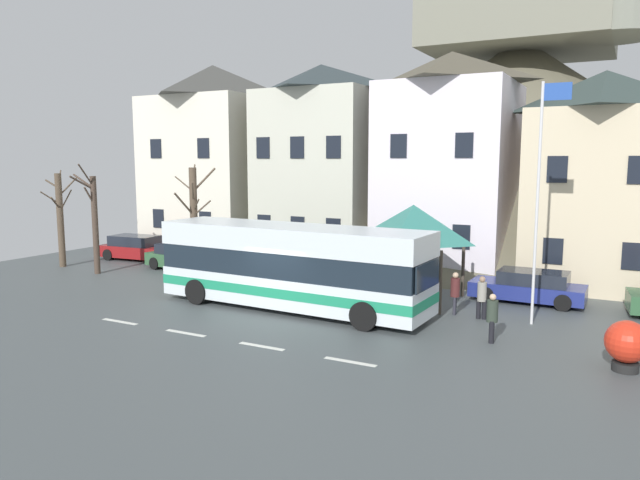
{
  "coord_description": "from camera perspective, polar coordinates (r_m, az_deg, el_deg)",
  "views": [
    {
      "loc": [
        11.31,
        -17.39,
        5.7
      ],
      "look_at": [
        -0.39,
        4.75,
        2.29
      ],
      "focal_mm": 33.28,
      "sensor_mm": 36.0,
      "label": 1
    }
  ],
  "objects": [
    {
      "name": "ground_plane",
      "position": [
        21.52,
        -5.05,
        -7.72
      ],
      "size": [
        40.0,
        60.0,
        0.07
      ],
      "color": "#484F51"
    },
    {
      "name": "townhouse_00",
      "position": [
        37.47,
        -10.1,
        7.6
      ],
      "size": [
        6.97,
        6.46,
        11.36
      ],
      "color": "silver",
      "rests_on": "ground_plane"
    },
    {
      "name": "townhouse_01",
      "position": [
        32.73,
        0.1,
        7.19
      ],
      "size": [
        6.19,
        5.21,
        10.76
      ],
      "color": "beige",
      "rests_on": "ground_plane"
    },
    {
      "name": "townhouse_02",
      "position": [
        30.64,
        12.31,
        7.15
      ],
      "size": [
        6.13,
        6.29,
        10.95
      ],
      "color": "white",
      "rests_on": "ground_plane"
    },
    {
      "name": "townhouse_03",
      "position": [
        29.45,
        25.34,
        5.23
      ],
      "size": [
        5.97,
        6.1,
        9.57
      ],
      "color": "beige",
      "rests_on": "ground_plane"
    },
    {
      "name": "hilltop_castle",
      "position": [
        46.34,
        18.48,
        9.67
      ],
      "size": [
        40.8,
        40.8,
        20.4
      ],
      "color": "#635F4B",
      "rests_on": "ground_plane"
    },
    {
      "name": "transit_bus",
      "position": [
        22.61,
        -2.76,
        -2.65
      ],
      "size": [
        10.98,
        3.08,
        3.21
      ],
      "rotation": [
        0.0,
        0.0,
        -0.04
      ],
      "color": "silver",
      "rests_on": "ground_plane"
    },
    {
      "name": "bus_shelter",
      "position": [
        24.07,
        8.96,
        1.54
      ],
      "size": [
        3.6,
        3.6,
        3.91
      ],
      "color": "#473D33",
      "rests_on": "ground_plane"
    },
    {
      "name": "parked_car_00",
      "position": [
        25.25,
        19.45,
        -4.27
      ],
      "size": [
        4.39,
        1.9,
        1.29
      ],
      "rotation": [
        0.0,
        0.0,
        3.13
      ],
      "color": "navy",
      "rests_on": "ground_plane"
    },
    {
      "name": "parked_car_01",
      "position": [
        31.63,
        -12.83,
        -1.62
      ],
      "size": [
        4.52,
        2.35,
        1.33
      ],
      "rotation": [
        0.0,
        0.0,
        -0.12
      ],
      "color": "#325B39",
      "rests_on": "ground_plane"
    },
    {
      "name": "parked_car_03",
      "position": [
        35.44,
        -17.17,
        -0.74
      ],
      "size": [
        4.61,
        2.12,
        1.39
      ],
      "rotation": [
        0.0,
        0.0,
        0.08
      ],
      "color": "maroon",
      "rests_on": "ground_plane"
    },
    {
      "name": "pedestrian_00",
      "position": [
        22.96,
        8.72,
        -4.72
      ],
      "size": [
        0.28,
        0.4,
        1.54
      ],
      "color": "#38332D",
      "rests_on": "ground_plane"
    },
    {
      "name": "pedestrian_01",
      "position": [
        22.11,
        15.29,
        -5.23
      ],
      "size": [
        0.36,
        0.32,
        1.56
      ],
      "color": "black",
      "rests_on": "ground_plane"
    },
    {
      "name": "pedestrian_02",
      "position": [
        22.5,
        12.87,
        -4.67
      ],
      "size": [
        0.34,
        0.34,
        1.58
      ],
      "color": "#2D2D38",
      "rests_on": "ground_plane"
    },
    {
      "name": "pedestrian_03",
      "position": [
        19.44,
        16.23,
        -7.05
      ],
      "size": [
        0.35,
        0.38,
        1.55
      ],
      "color": "black",
      "rests_on": "ground_plane"
    },
    {
      "name": "public_bench",
      "position": [
        27.37,
        5.43,
        -3.3
      ],
      "size": [
        1.49,
        0.48,
        0.87
      ],
      "color": "#473828",
      "rests_on": "ground_plane"
    },
    {
      "name": "flagpole",
      "position": [
        21.43,
        20.41,
        4.64
      ],
      "size": [
        0.95,
        0.1,
        8.26
      ],
      "color": "silver",
      "rests_on": "ground_plane"
    },
    {
      "name": "harbour_buoy",
      "position": [
        18.22,
        27.42,
        -8.82
      ],
      "size": [
        1.15,
        1.15,
        1.4
      ],
      "color": "black",
      "rests_on": "ground_plane"
    },
    {
      "name": "bare_tree_00",
      "position": [
        34.37,
        -23.71,
        1.97
      ],
      "size": [
        1.46,
        1.8,
        5.14
      ],
      "color": "brown",
      "rests_on": "ground_plane"
    },
    {
      "name": "bare_tree_01",
      "position": [
        27.32,
        -12.01,
        1.48
      ],
      "size": [
        2.28,
        2.11,
        5.48
      ],
      "color": "brown",
      "rests_on": "ground_plane"
    },
    {
      "name": "bare_tree_02",
      "position": [
        31.55,
        -20.89,
        1.67
      ],
      "size": [
        1.66,
        1.35,
        5.51
      ],
      "color": "#47382D",
      "rests_on": "ground_plane"
    }
  ]
}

